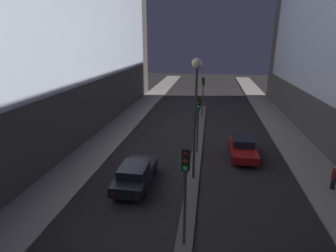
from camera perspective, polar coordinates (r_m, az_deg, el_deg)
median_strip at (r=22.24m, az=6.46°, el=-4.55°), size 0.77×28.56×0.14m
traffic_light_near at (r=10.66m, az=3.83°, el=-10.92°), size 0.32×0.42×4.52m
traffic_light_mid at (r=19.92m, az=6.60°, el=3.03°), size 0.32×0.42×4.52m
traffic_light_far at (r=30.04m, az=7.62°, el=8.14°), size 0.32×0.42×4.52m
street_lamp at (r=15.46m, az=6.14°, el=7.27°), size 0.61×0.61×7.55m
car_left_lane at (r=16.58m, az=-7.13°, el=-10.34°), size 1.88×4.51×1.46m
car_right_lane at (r=21.07m, az=15.96°, el=-4.52°), size 1.85×4.42×1.47m
pedestrian_on_right_sidewalk at (r=18.62m, az=32.49°, el=-9.31°), size 0.35×0.35×1.54m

